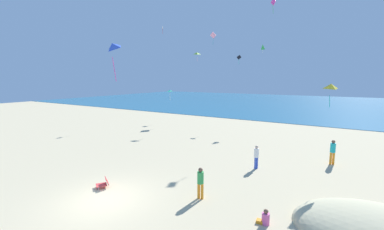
% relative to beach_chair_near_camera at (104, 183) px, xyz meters
% --- Properties ---
extents(ground_plane, '(120.00, 120.00, 0.00)m').
position_rel_beach_chair_near_camera_xyz_m(ground_plane, '(1.19, 9.11, -0.24)').
color(ground_plane, '#C6B58C').
extents(ocean_water, '(120.00, 60.00, 0.05)m').
position_rel_beach_chair_near_camera_xyz_m(ocean_water, '(1.19, 55.33, -0.22)').
color(ocean_water, '#236084').
rests_on(ocean_water, ground_plane).
extents(beach_chair_near_camera, '(0.80, 0.83, 0.54)m').
position_rel_beach_chair_near_camera_xyz_m(beach_chair_near_camera, '(0.00, 0.00, 0.00)').
color(beach_chair_near_camera, '#D13D3D').
rests_on(beach_chair_near_camera, ground_plane).
extents(person_0, '(0.36, 0.36, 1.56)m').
position_rel_beach_chair_near_camera_xyz_m(person_0, '(5.04, 1.60, 0.66)').
color(person_0, orange).
rests_on(person_0, ground_plane).
extents(person_1, '(0.39, 0.39, 1.54)m').
position_rel_beach_chair_near_camera_xyz_m(person_1, '(6.09, 7.06, 0.65)').
color(person_1, blue).
rests_on(person_1, ground_plane).
extents(person_2, '(0.54, 0.34, 0.65)m').
position_rel_beach_chair_near_camera_xyz_m(person_2, '(8.30, 1.06, -0.00)').
color(person_2, '#D8599E').
rests_on(person_2, ground_plane).
extents(person_3, '(0.46, 0.46, 1.70)m').
position_rel_beach_chair_near_camera_xyz_m(person_3, '(10.25, 10.54, 0.74)').
color(person_3, orange).
rests_on(person_3, ground_plane).
extents(kite_blue, '(0.87, 0.74, 1.93)m').
position_rel_beach_chair_near_camera_xyz_m(kite_blue, '(0.95, 0.16, 7.07)').
color(kite_blue, blue).
extents(kite_lime, '(0.86, 0.82, 1.13)m').
position_rel_beach_chair_near_camera_xyz_m(kite_lime, '(-5.05, 18.56, 8.59)').
color(kite_lime, '#99DB33').
extents(kite_magenta, '(0.59, 0.44, 1.47)m').
position_rel_beach_chair_near_camera_xyz_m(kite_magenta, '(4.02, 17.79, 12.94)').
color(kite_magenta, '#DB3DA8').
extents(kite_pink, '(1.06, 0.45, 1.96)m').
position_rel_beach_chair_near_camera_xyz_m(kite_pink, '(-7.01, 26.74, 12.02)').
color(kite_pink, pink).
extents(kite_black, '(0.64, 0.29, 1.19)m').
position_rel_beach_chair_near_camera_xyz_m(kite_black, '(-0.93, 21.86, 8.15)').
color(kite_black, black).
extents(kite_green, '(0.66, 0.74, 1.06)m').
position_rel_beach_chair_near_camera_xyz_m(kite_green, '(1.75, 22.70, 9.36)').
color(kite_green, green).
extents(kite_white, '(0.37, 0.46, 1.25)m').
position_rel_beach_chair_near_camera_xyz_m(kite_white, '(-11.98, 20.76, 12.73)').
color(kite_white, white).
extents(kite_yellow, '(0.95, 0.96, 1.37)m').
position_rel_beach_chair_near_camera_xyz_m(kite_yellow, '(9.96, 7.76, 5.11)').
color(kite_yellow, yellow).
extents(kite_teal, '(0.71, 0.75, 1.47)m').
position_rel_beach_chair_near_camera_xyz_m(kite_teal, '(-9.61, 19.08, 3.92)').
color(kite_teal, '#1EADAD').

